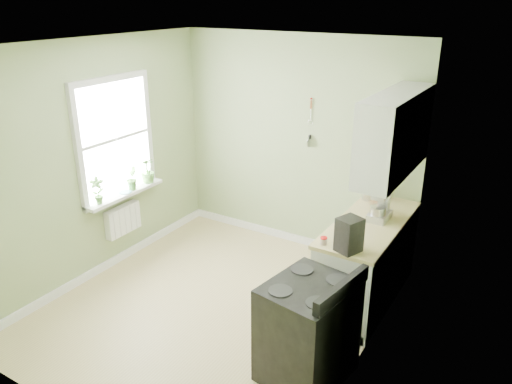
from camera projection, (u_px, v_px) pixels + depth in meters
The scene contains 21 objects.
floor at pixel (215, 307), 5.33m from camera, with size 3.20×3.60×0.02m, color tan.
ceiling at pixel (205, 43), 4.33m from camera, with size 3.20×3.60×0.02m, color white.
wall_back at pixel (296, 144), 6.26m from camera, with size 3.20×0.02×2.70m, color #96A872.
wall_left at pixel (95, 162), 5.61m from camera, with size 0.02×3.60×2.70m, color #96A872.
wall_right at pixel (371, 227), 4.05m from camera, with size 0.02×3.60×2.70m, color #96A872.
base_cabinets at pixel (367, 263), 5.33m from camera, with size 0.60×1.60×0.87m, color white.
countertop at pixel (370, 224), 5.17m from camera, with size 0.64×1.60×0.04m, color #D9C684.
upper_cabinets at pixel (395, 134), 4.83m from camera, with size 0.35×1.40×0.80m, color white.
window at pixel (115, 139), 5.76m from camera, with size 0.06×1.14×1.44m.
window_sill at pixel (125, 194), 5.97m from camera, with size 0.18×1.14×0.04m, color white.
radiator at pixel (123, 220), 6.07m from camera, with size 0.12×0.50×0.35m, color white.
wall_utensils at pixel (310, 130), 6.06m from camera, with size 0.02×0.14×0.58m.
stove at pixel (308, 331), 4.22m from camera, with size 0.75×0.83×1.02m.
stand_mixer at pixel (381, 204), 5.18m from camera, with size 0.19×0.33×0.39m.
kettle at pixel (367, 192), 5.69m from camera, with size 0.20×0.12×0.20m.
coffee_maker at pixel (349, 236), 4.53m from camera, with size 0.25×0.26×0.33m.
red_tray at pixel (374, 183), 5.78m from camera, with size 0.32×0.32×0.02m, color red.
jar at pixel (324, 241), 4.69m from camera, with size 0.07×0.07×0.07m.
plant_a at pixel (97, 191), 5.58m from camera, with size 0.17×0.12×0.32m, color #4A7E32.
plant_b at pixel (132, 178), 6.01m from camera, with size 0.16×0.13×0.29m, color #4A7E32.
plant_c at pixel (148, 171), 6.22m from camera, with size 0.18×0.18×0.31m, color #4A7E32.
Camera 1 is at (2.72, -3.61, 3.11)m, focal length 35.00 mm.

